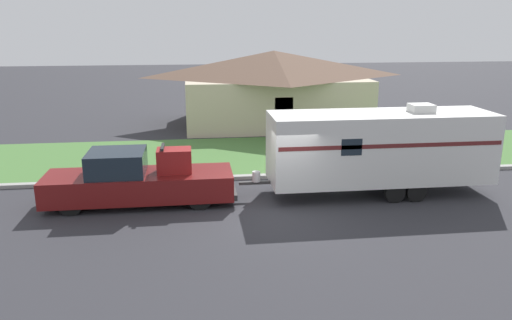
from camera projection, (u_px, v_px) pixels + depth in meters
The scene contains 7 objects.
ground_plane at pixel (281, 212), 16.24m from camera, with size 120.00×120.00×0.00m, color #2D2D33.
curb_strip at pixel (264, 176), 19.81m from camera, with size 80.00×0.30×0.14m.
lawn_strip at pixel (253, 154), 23.31m from camera, with size 80.00×7.00×0.03m.
house_across_street at pixel (274, 86), 29.96m from camera, with size 11.30×7.62×4.37m.
pickup_truck at pixel (138, 180), 16.82m from camera, with size 6.36×1.93×2.00m.
travel_trailer at pixel (380, 147), 17.61m from camera, with size 8.94×2.26×3.22m.
mailbox at pixel (389, 143), 21.14m from camera, with size 0.48×0.20×1.36m.
Camera 1 is at (-2.72, -14.98, 5.97)m, focal length 35.00 mm.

